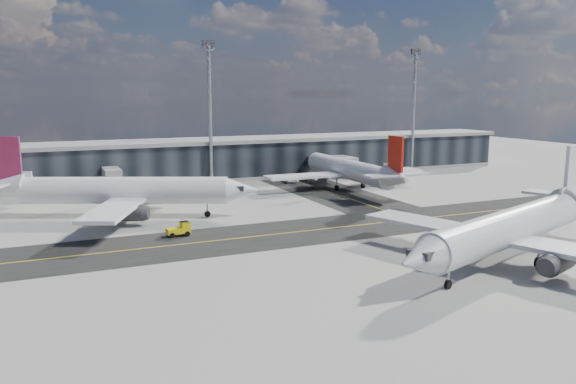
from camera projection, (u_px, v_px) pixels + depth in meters
name	position (u px, v px, depth m)	size (l,w,h in m)	color
ground	(316.00, 238.00, 72.78)	(300.00, 300.00, 0.00)	gray
taxiway_lanes	(307.00, 219.00, 84.01)	(180.00, 63.00, 0.03)	black
terminal_concourse	(202.00, 161.00, 121.58)	(152.00, 19.80, 8.80)	black
floodlight_masts	(210.00, 108.00, 113.33)	(102.50, 0.70, 28.90)	gray
airliner_af	(121.00, 191.00, 84.62)	(39.49, 34.11, 12.23)	white
airliner_redtail	(349.00, 170.00, 109.54)	(33.00, 38.79, 11.52)	white
airliner_near	(511.00, 227.00, 61.81)	(39.51, 34.12, 12.04)	silver
baggage_tug	(180.00, 229.00, 73.79)	(3.12, 1.74, 1.90)	yellow
service_van	(290.00, 179.00, 118.65)	(2.25, 4.88, 1.35)	white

